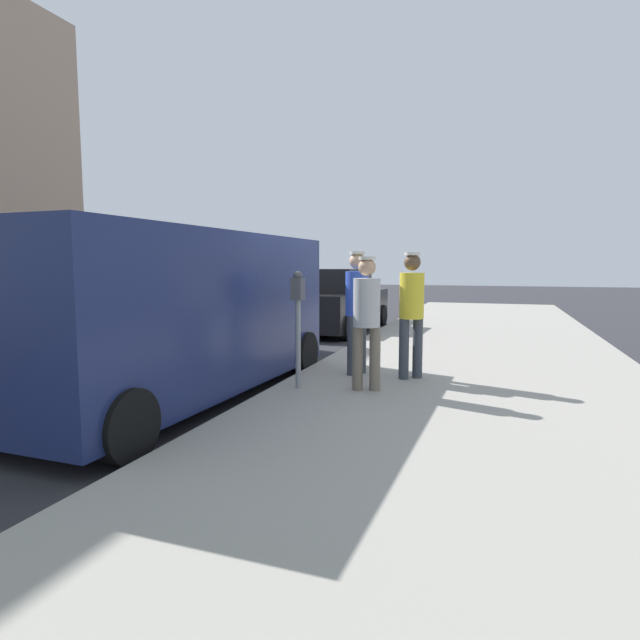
{
  "coord_description": "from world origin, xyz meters",
  "views": [
    {
      "loc": [
        3.76,
        -6.97,
        1.74
      ],
      "look_at": [
        1.65,
        -0.72,
        1.05
      ],
      "focal_mm": 29.35,
      "sensor_mm": 36.0,
      "label": 1
    }
  ],
  "objects": [
    {
      "name": "ground_plane",
      "position": [
        0.0,
        0.0,
        0.0
      ],
      "size": [
        80.0,
        80.0,
        0.0
      ],
      "primitive_type": "plane",
      "color": "#2D2D33"
    },
    {
      "name": "parked_van",
      "position": [
        -0.15,
        -1.2,
        1.15
      ],
      "size": [
        2.29,
        5.27,
        2.15
      ],
      "color": "navy",
      "rests_on": "ground"
    },
    {
      "name": "parked_sedan_ahead",
      "position": [
        -0.31,
        6.28,
        0.75
      ],
      "size": [
        2.1,
        4.47,
        1.65
      ],
      "color": "black",
      "rests_on": "ground"
    },
    {
      "name": "pedestrian_in_blue",
      "position": [
        1.85,
        0.37,
        1.18
      ],
      "size": [
        0.34,
        0.34,
        1.79
      ],
      "color": "#383D47",
      "rests_on": "sidewalk_slab"
    },
    {
      "name": "pedestrian_in_gray",
      "position": [
        2.22,
        -0.55,
        1.13
      ],
      "size": [
        0.36,
        0.34,
        1.7
      ],
      "color": "#726656",
      "rests_on": "sidewalk_slab"
    },
    {
      "name": "sidewalk_slab",
      "position": [
        3.5,
        0.0,
        0.07
      ],
      "size": [
        5.0,
        32.0,
        0.15
      ],
      "primitive_type": "cube",
      "color": "#9E998E",
      "rests_on": "ground"
    },
    {
      "name": "parking_meter_near",
      "position": [
        1.35,
        -0.72,
        1.18
      ],
      "size": [
        0.14,
        0.18,
        1.52
      ],
      "color": "gray",
      "rests_on": "sidewalk_slab"
    },
    {
      "name": "pedestrian_in_yellow",
      "position": [
        2.65,
        0.33,
        1.17
      ],
      "size": [
        0.34,
        0.34,
        1.77
      ],
      "color": "#383D47",
      "rests_on": "sidewalk_slab"
    }
  ]
}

